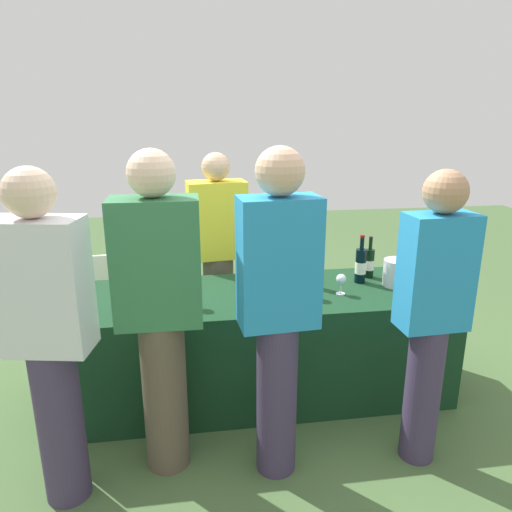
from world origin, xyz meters
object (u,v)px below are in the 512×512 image
at_px(guest_0, 48,333).
at_px(guest_2, 278,306).
at_px(ice_bucket, 397,273).
at_px(server_pouring, 218,249).
at_px(wine_bottle_2, 308,270).
at_px(wine_glass_0, 122,297).
at_px(wine_bottle_4, 369,263).
at_px(wine_bottle_0, 251,273).
at_px(wine_glass_3, 341,280).
at_px(wine_bottle_1, 287,266).
at_px(guest_3, 432,310).
at_px(wine_glass_2, 309,281).
at_px(wine_bottle_3, 361,265).
at_px(guest_1, 160,308).
at_px(wine_glass_1, 193,290).
at_px(menu_board, 127,294).

distance_m(guest_0, guest_2, 1.07).
bearing_deg(ice_bucket, server_pouring, 149.36).
xyz_separation_m(wine_bottle_2, wine_glass_0, (-1.17, -0.30, -0.00)).
height_order(wine_bottle_4, ice_bucket, wine_bottle_4).
relative_size(wine_bottle_0, wine_glass_3, 2.32).
bearing_deg(guest_0, wine_bottle_2, 41.49).
xyz_separation_m(wine_glass_0, guest_2, (0.81, -0.52, 0.11)).
height_order(wine_bottle_1, guest_2, guest_2).
distance_m(wine_bottle_1, guest_2, 0.98).
distance_m(wine_bottle_1, wine_glass_3, 0.42).
distance_m(wine_glass_0, guest_3, 1.70).
bearing_deg(wine_bottle_4, server_pouring, 154.43).
height_order(wine_bottle_0, wine_glass_2, wine_bottle_0).
distance_m(wine_bottle_2, wine_bottle_3, 0.37).
bearing_deg(wine_bottle_4, guest_1, -150.35).
bearing_deg(wine_glass_1, wine_glass_2, 3.73).
bearing_deg(wine_bottle_1, wine_glass_1, -150.07).
bearing_deg(wine_glass_1, wine_bottle_3, 13.45).
relative_size(guest_3, menu_board, 2.22).
bearing_deg(wine_bottle_3, wine_glass_0, -168.48).
bearing_deg(wine_bottle_4, wine_bottle_1, 178.98).
height_order(wine_bottle_0, wine_bottle_2, wine_bottle_0).
distance_m(wine_bottle_0, ice_bucket, 0.98).
bearing_deg(wine_bottle_0, wine_bottle_2, -0.98).
relative_size(wine_bottle_2, ice_bucket, 1.62).
xyz_separation_m(wine_bottle_4, guest_2, (-0.84, -0.93, 0.11)).
relative_size(wine_glass_1, wine_glass_3, 1.14).
bearing_deg(ice_bucket, guest_2, -142.59).
height_order(wine_bottle_0, wine_glass_1, wine_bottle_0).
relative_size(wine_bottle_4, menu_board, 0.41).
bearing_deg(guest_3, wine_glass_2, 124.16).
bearing_deg(wine_bottle_3, wine_glass_1, -166.55).
bearing_deg(guest_2, ice_bucket, 33.08).
xyz_separation_m(wine_bottle_0, guest_2, (0.02, -0.82, 0.10)).
bearing_deg(wine_bottle_1, ice_bucket, -15.79).
height_order(wine_bottle_2, wine_bottle_3, wine_bottle_3).
relative_size(wine_bottle_3, wine_glass_2, 2.21).
height_order(wine_glass_3, ice_bucket, ice_bucket).
distance_m(guest_3, menu_board, 2.59).
xyz_separation_m(guest_0, guest_1, (0.49, 0.16, 0.02)).
xyz_separation_m(wine_glass_3, ice_bucket, (0.42, 0.09, -0.01)).
relative_size(wine_bottle_1, guest_1, 0.18).
relative_size(wine_glass_0, guest_1, 0.09).
bearing_deg(menu_board, wine_bottle_2, -41.35).
bearing_deg(guest_2, wine_glass_0, 142.86).
height_order(wine_glass_0, server_pouring, server_pouring).
relative_size(wine_bottle_1, guest_3, 0.19).
xyz_separation_m(wine_glass_2, ice_bucket, (0.64, 0.13, -0.02)).
relative_size(guest_2, guest_3, 1.07).
distance_m(wine_bottle_2, wine_glass_2, 0.21).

